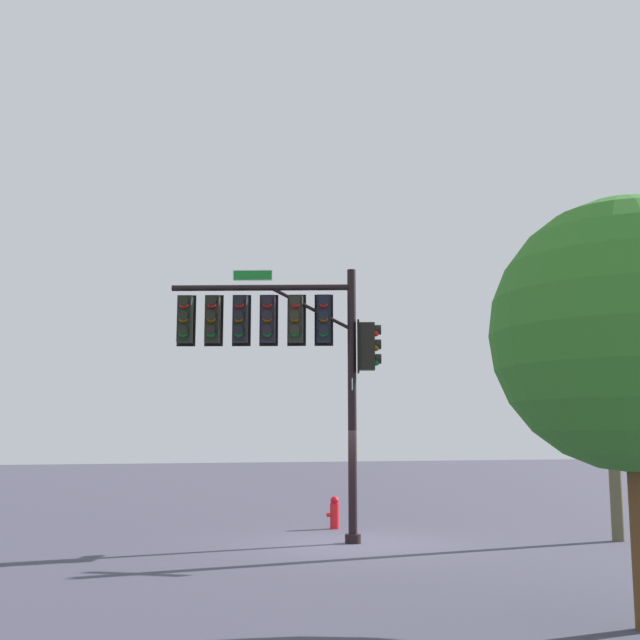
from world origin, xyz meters
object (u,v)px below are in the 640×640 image
object	(u,v)px
fire_hydrant	(334,513)
signal_pole_assembly	(283,335)
tree_near	(629,334)
utility_pole	(610,375)

from	to	relation	value
fire_hydrant	signal_pole_assembly	bearing A→B (deg)	47.87
tree_near	signal_pole_assembly	bearing A→B (deg)	-78.02
signal_pole_assembly	tree_near	xyz separation A→B (m)	(-1.98, 9.33, -1.05)
signal_pole_assembly	tree_near	bearing A→B (deg)	101.98
signal_pole_assembly	utility_pole	xyz separation A→B (m)	(-7.40, 2.14, -0.92)
utility_pole	tree_near	world-z (taller)	utility_pole
fire_hydrant	utility_pole	bearing A→B (deg)	140.01
utility_pole	fire_hydrant	world-z (taller)	utility_pole
fire_hydrant	tree_near	distance (m)	12.09
utility_pole	fire_hydrant	size ratio (longest dim) A/B	8.83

